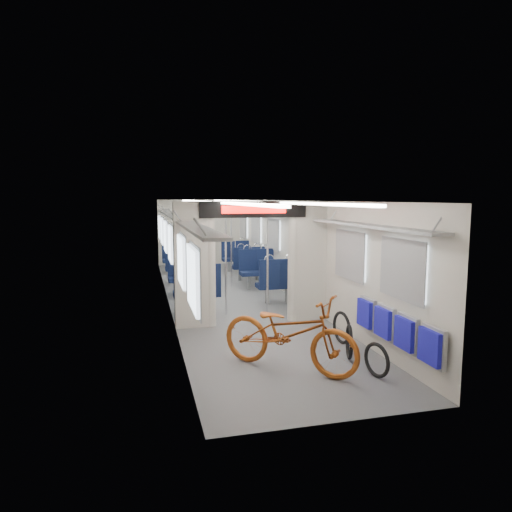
# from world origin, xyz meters

# --- Properties ---
(carriage) EXTENTS (12.00, 12.02, 2.31)m
(carriage) POSITION_xyz_m (0.00, -0.27, 1.50)
(carriage) COLOR #515456
(carriage) RESTS_ON ground
(bicycle) EXTENTS (1.95, 1.89, 1.06)m
(bicycle) POSITION_xyz_m (-0.08, -4.45, 0.53)
(bicycle) COLOR #9B4816
(bicycle) RESTS_ON ground
(flip_bench) EXTENTS (0.12, 2.08, 0.49)m
(flip_bench) POSITION_xyz_m (1.35, -4.76, 0.58)
(flip_bench) COLOR gray
(flip_bench) RESTS_ON carriage
(bike_hoop_a) EXTENTS (0.15, 0.47, 0.47)m
(bike_hoop_a) POSITION_xyz_m (0.96, -4.99, 0.21)
(bike_hoop_a) COLOR black
(bike_hoop_a) RESTS_ON ground
(bike_hoop_b) EXTENTS (0.21, 0.51, 0.52)m
(bike_hoop_b) POSITION_xyz_m (0.91, -4.26, 0.23)
(bike_hoop_b) COLOR black
(bike_hoop_b) RESTS_ON ground
(bike_hoop_c) EXTENTS (0.10, 0.54, 0.54)m
(bike_hoop_c) POSITION_xyz_m (1.11, -3.57, 0.24)
(bike_hoop_c) COLOR black
(bike_hoop_c) RESTS_ON ground
(seat_bay_near_left) EXTENTS (0.95, 2.25, 1.15)m
(seat_bay_near_left) POSITION_xyz_m (-0.94, -0.07, 0.57)
(seat_bay_near_left) COLOR #0B1433
(seat_bay_near_left) RESTS_ON ground
(seat_bay_near_right) EXTENTS (0.94, 2.19, 1.14)m
(seat_bay_near_right) POSITION_xyz_m (0.94, 0.36, 0.56)
(seat_bay_near_right) COLOR #0B1433
(seat_bay_near_right) RESTS_ON ground
(seat_bay_far_left) EXTENTS (0.92, 2.10, 1.11)m
(seat_bay_far_left) POSITION_xyz_m (-0.94, 3.41, 0.55)
(seat_bay_far_left) COLOR #0B1433
(seat_bay_far_left) RESTS_ON ground
(seat_bay_far_right) EXTENTS (0.90, 2.04, 1.09)m
(seat_bay_far_right) POSITION_xyz_m (0.93, 3.23, 0.54)
(seat_bay_far_right) COLOR #0B1433
(seat_bay_far_right) RESTS_ON ground
(stanchion_near_left) EXTENTS (0.04, 0.04, 2.30)m
(stanchion_near_left) POSITION_xyz_m (-0.37, -1.27, 1.15)
(stanchion_near_left) COLOR silver
(stanchion_near_left) RESTS_ON ground
(stanchion_near_right) EXTENTS (0.04, 0.04, 2.30)m
(stanchion_near_right) POSITION_xyz_m (0.40, -1.62, 1.15)
(stanchion_near_right) COLOR silver
(stanchion_near_right) RESTS_ON ground
(stanchion_far_left) EXTENTS (0.05, 0.05, 2.30)m
(stanchion_far_left) POSITION_xyz_m (-0.33, 2.08, 1.15)
(stanchion_far_left) COLOR silver
(stanchion_far_left) RESTS_ON ground
(stanchion_far_right) EXTENTS (0.04, 0.04, 2.30)m
(stanchion_far_right) POSITION_xyz_m (0.29, 1.59, 1.15)
(stanchion_far_right) COLOR silver
(stanchion_far_right) RESTS_ON ground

